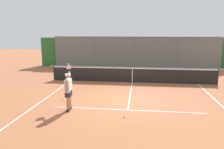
% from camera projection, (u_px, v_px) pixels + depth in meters
% --- Properties ---
extents(ground_plane, '(60.00, 60.00, 0.00)m').
position_uv_depth(ground_plane, '(129.00, 103.00, 10.58)').
color(ground_plane, '#A8603D').
extents(court_line_markings, '(8.48, 9.85, 0.01)m').
position_uv_depth(court_line_markings, '(127.00, 113.00, 9.29)').
color(court_line_markings, white).
rests_on(court_line_markings, ground).
extents(fence_backdrop, '(18.06, 1.37, 2.87)m').
position_uv_depth(fence_backdrop, '(135.00, 53.00, 20.96)').
color(fence_backdrop, slate).
rests_on(fence_backdrop, ground).
extents(tennis_net, '(10.89, 0.09, 1.07)m').
position_uv_depth(tennis_net, '(132.00, 75.00, 14.77)').
color(tennis_net, '#2D2D2D').
rests_on(tennis_net, ground).
extents(tennis_player, '(0.51, 1.35, 1.89)m').
position_uv_depth(tennis_player, '(68.00, 89.00, 9.43)').
color(tennis_player, black).
rests_on(tennis_player, ground).
extents(tennis_ball_mid_court, '(0.07, 0.07, 0.07)m').
position_uv_depth(tennis_ball_mid_court, '(63.00, 99.00, 11.00)').
color(tennis_ball_mid_court, '#D6E042').
rests_on(tennis_ball_mid_court, ground).
extents(tennis_ball_by_sideline, '(0.07, 0.07, 0.07)m').
position_uv_depth(tennis_ball_by_sideline, '(124.00, 117.00, 8.77)').
color(tennis_ball_by_sideline, '#CCDB33').
rests_on(tennis_ball_by_sideline, ground).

